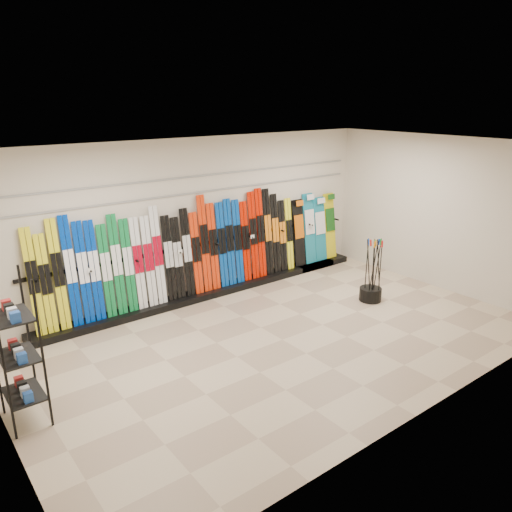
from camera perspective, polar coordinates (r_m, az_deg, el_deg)
floor at (r=8.05m, az=3.04°, el=-9.54°), size 8.00×8.00×0.00m
back_wall at (r=9.45m, az=-6.71°, el=4.26°), size 8.00×0.00×8.00m
right_wall at (r=10.46m, az=20.15°, el=4.61°), size 0.00×5.00×5.00m
ceiling at (r=7.19m, az=3.44°, el=12.22°), size 8.00×8.00×0.00m
ski_rack_base at (r=9.82m, az=-4.62°, el=-3.97°), size 8.00×0.40×0.12m
skis at (r=9.23m, az=-8.48°, el=0.34°), size 5.36×0.23×1.84m
snowboards at (r=11.24m, az=6.74°, el=3.08°), size 1.25×0.24×1.55m
accessory_rack at (r=6.43m, az=-25.64°, el=-9.74°), size 0.40×0.60×1.83m
pole_bin at (r=9.70m, az=12.93°, el=-4.27°), size 0.41×0.41×0.25m
ski_poles at (r=9.51m, az=13.30°, el=-1.61°), size 0.35×0.29×1.18m
slatwall_rail_0 at (r=9.33m, az=-6.76°, el=7.22°), size 7.60×0.02×0.03m
slatwall_rail_1 at (r=9.28m, az=-6.83°, el=9.04°), size 7.60×0.02×0.03m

